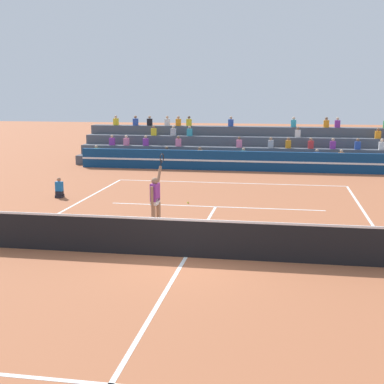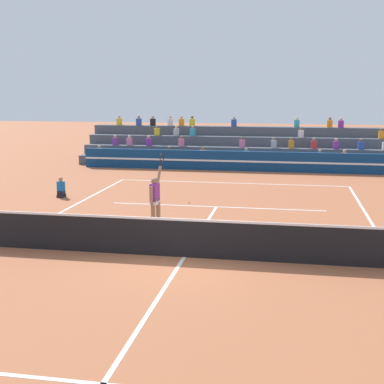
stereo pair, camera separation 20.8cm
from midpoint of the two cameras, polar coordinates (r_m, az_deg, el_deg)
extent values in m
plane|color=#AD603D|center=(14.43, -0.41, -6.96)|extent=(120.00, 120.00, 0.00)
cube|color=white|center=(25.91, 4.49, 0.96)|extent=(11.00, 0.10, 0.01)
cube|color=white|center=(8.71, -8.78, -19.61)|extent=(8.25, 0.10, 0.01)
cube|color=white|center=(20.57, 2.92, -1.58)|extent=(8.25, 0.10, 0.01)
cube|color=white|center=(14.43, -0.41, -6.95)|extent=(0.10, 12.85, 0.01)
cube|color=black|center=(14.29, -0.41, -5.05)|extent=(11.90, 0.02, 1.00)
cube|color=white|center=(14.15, -0.42, -2.99)|extent=(11.90, 0.04, 0.06)
cube|color=navy|center=(29.88, 5.32, 3.31)|extent=(18.00, 0.24, 1.10)
cube|color=white|center=(29.75, 5.29, 3.28)|extent=(18.00, 0.02, 0.10)
cube|color=#4C515B|center=(31.18, 5.52, 3.11)|extent=(19.62, 0.95, 0.55)
cube|color=black|center=(31.58, -2.21, 4.15)|extent=(0.32, 0.22, 0.44)
sphere|color=brown|center=(31.55, -2.21, 4.73)|extent=(0.18, 0.18, 0.18)
cube|color=orange|center=(31.00, 16.12, 3.61)|extent=(0.32, 0.22, 0.44)
sphere|color=tan|center=(30.97, 16.15, 4.20)|extent=(0.18, 0.18, 0.18)
cube|color=orange|center=(31.22, 1.34, 4.08)|extent=(0.32, 0.22, 0.44)
sphere|color=brown|center=(31.18, 1.34, 4.66)|extent=(0.18, 0.18, 0.18)
cube|color=#2D4CA5|center=(30.89, 13.66, 3.71)|extent=(0.32, 0.22, 0.44)
sphere|color=tan|center=(30.86, 13.68, 4.30)|extent=(0.18, 0.18, 0.18)
cube|color=#338C4C|center=(32.79, -9.66, 4.25)|extent=(0.32, 0.22, 0.44)
sphere|color=tan|center=(32.76, -9.68, 4.81)|extent=(0.18, 0.18, 0.18)
cube|color=teal|center=(30.93, 6.00, 3.96)|extent=(0.32, 0.22, 0.44)
sphere|color=tan|center=(30.89, 6.01, 4.55)|extent=(0.18, 0.18, 0.18)
cube|color=#4C515B|center=(32.08, 5.67, 3.81)|extent=(19.62, 0.95, 1.10)
cube|color=red|center=(31.76, 13.05, 4.92)|extent=(0.32, 0.22, 0.44)
sphere|color=#9E7051|center=(31.73, 13.08, 5.49)|extent=(0.18, 0.18, 0.18)
cube|color=purple|center=(33.40, -8.01, 5.36)|extent=(0.32, 0.22, 0.44)
sphere|color=tan|center=(33.38, -8.02, 5.91)|extent=(0.18, 0.18, 0.18)
cube|color=purple|center=(32.80, -4.45, 5.34)|extent=(0.32, 0.22, 0.44)
sphere|color=tan|center=(32.77, -4.46, 5.89)|extent=(0.18, 0.18, 0.18)
cube|color=orange|center=(31.73, 10.73, 5.00)|extent=(0.32, 0.22, 0.44)
sphere|color=brown|center=(31.70, 10.75, 5.58)|extent=(0.18, 0.18, 0.18)
cube|color=purple|center=(31.85, 15.29, 4.83)|extent=(0.32, 0.22, 0.44)
sphere|color=tan|center=(31.82, 15.32, 5.40)|extent=(0.18, 0.18, 0.18)
cube|color=#2D4CA5|center=(32.00, 17.76, 4.73)|extent=(0.32, 0.22, 0.44)
sphere|color=brown|center=(31.97, 17.79, 5.30)|extent=(0.18, 0.18, 0.18)
cube|color=pink|center=(31.83, 5.56, 5.16)|extent=(0.32, 0.22, 0.44)
sphere|color=brown|center=(31.81, 5.57, 5.73)|extent=(0.18, 0.18, 0.18)
cube|color=pink|center=(33.13, -6.51, 5.36)|extent=(0.32, 0.22, 0.44)
sphere|color=beige|center=(33.10, -6.52, 5.91)|extent=(0.18, 0.18, 0.18)
cube|color=#B2B2B7|center=(31.74, 8.90, 5.06)|extent=(0.32, 0.22, 0.44)
sphere|color=#9E7051|center=(31.71, 8.92, 5.64)|extent=(0.18, 0.18, 0.18)
cube|color=pink|center=(32.34, -0.96, 5.29)|extent=(0.32, 0.22, 0.44)
sphere|color=brown|center=(32.32, -0.96, 5.86)|extent=(0.18, 0.18, 0.18)
cube|color=#4C515B|center=(32.99, 5.82, 4.48)|extent=(19.62, 0.95, 1.65)
cube|color=#B2B2B7|center=(33.33, -1.50, 6.40)|extent=(0.32, 0.22, 0.44)
sphere|color=beige|center=(33.30, -1.51, 6.95)|extent=(0.18, 0.18, 0.18)
cube|color=silver|center=(32.63, 11.73, 6.09)|extent=(0.32, 0.22, 0.44)
sphere|color=brown|center=(32.61, 11.75, 6.65)|extent=(0.18, 0.18, 0.18)
cube|color=orange|center=(33.06, 19.73, 5.74)|extent=(0.32, 0.22, 0.44)
sphere|color=brown|center=(33.04, 19.77, 6.30)|extent=(0.18, 0.18, 0.18)
cube|color=teal|center=(33.13, 0.25, 6.38)|extent=(0.32, 0.22, 0.44)
sphere|color=tan|center=(33.11, 0.25, 6.93)|extent=(0.18, 0.18, 0.18)
cube|color=yellow|center=(33.60, -3.58, 6.42)|extent=(0.32, 0.22, 0.44)
sphere|color=#9E7051|center=(33.58, -3.59, 6.96)|extent=(0.18, 0.18, 0.18)
cube|color=#4C515B|center=(33.91, 5.95, 5.11)|extent=(19.62, 0.95, 2.20)
cube|color=silver|center=(34.34, -2.14, 7.44)|extent=(0.32, 0.22, 0.44)
sphere|color=tan|center=(34.32, -2.14, 7.98)|extent=(0.18, 0.18, 0.18)
cube|color=orange|center=(33.63, 14.65, 7.04)|extent=(0.32, 0.22, 0.44)
sphere|color=brown|center=(33.61, 14.67, 7.58)|extent=(0.18, 0.18, 0.18)
cube|color=#2D4CA5|center=(34.85, -5.52, 7.45)|extent=(0.32, 0.22, 0.44)
sphere|color=#9E7051|center=(34.83, -5.53, 7.98)|extent=(0.18, 0.18, 0.18)
cube|color=purple|center=(33.68, 15.77, 6.99)|extent=(0.32, 0.22, 0.44)
sphere|color=beige|center=(33.67, 15.80, 7.53)|extent=(0.18, 0.18, 0.18)
cube|color=black|center=(34.60, -4.02, 7.45)|extent=(0.32, 0.22, 0.44)
sphere|color=tan|center=(34.59, -4.03, 7.98)|extent=(0.18, 0.18, 0.18)
cube|color=yellow|center=(34.06, 0.19, 7.43)|extent=(0.32, 0.22, 0.44)
sphere|color=brown|center=(34.05, 0.19, 7.96)|extent=(0.18, 0.18, 0.18)
cube|color=teal|center=(33.54, 11.29, 7.17)|extent=(0.32, 0.22, 0.44)
sphere|color=beige|center=(33.52, 11.31, 7.71)|extent=(0.18, 0.18, 0.18)
cube|color=#2D4CA5|center=(33.70, 4.68, 7.35)|extent=(0.32, 0.22, 0.44)
sphere|color=tan|center=(33.68, 4.68, 7.90)|extent=(0.18, 0.18, 0.18)
cube|color=orange|center=(34.19, -0.95, 7.44)|extent=(0.32, 0.22, 0.44)
sphere|color=tan|center=(34.17, -0.95, 7.97)|extent=(0.18, 0.18, 0.18)
cube|color=yellow|center=(35.23, -7.59, 7.44)|extent=(0.32, 0.22, 0.44)
sphere|color=tan|center=(35.21, -7.60, 7.96)|extent=(0.18, 0.18, 0.18)
cube|color=black|center=(23.04, -13.51, -0.39)|extent=(0.28, 0.36, 0.12)
cube|color=black|center=(23.02, -13.53, -0.10)|extent=(0.28, 0.24, 0.18)
cube|color=#1966B2|center=(22.97, -13.56, 0.61)|extent=(0.30, 0.18, 0.40)
sphere|color=#9E7051|center=(22.92, -13.59, 1.33)|extent=(0.17, 0.17, 0.17)
cylinder|color=#9E7051|center=(16.99, -3.81, -2.68)|extent=(0.14, 0.14, 0.90)
cylinder|color=#9E7051|center=(17.16, -3.27, -2.55)|extent=(0.14, 0.14, 0.90)
cube|color=white|center=(16.97, -3.63, -1.01)|extent=(0.25, 0.35, 0.20)
cube|color=purple|center=(16.91, -3.65, -0.01)|extent=(0.26, 0.39, 0.56)
sphere|color=#9E7051|center=(16.85, -3.66, 1.19)|extent=(0.22, 0.22, 0.22)
cube|color=white|center=(17.11, -3.92, -3.99)|extent=(0.28, 0.16, 0.09)
cube|color=white|center=(17.27, -3.38, -3.84)|extent=(0.28, 0.16, 0.09)
cylinder|color=#9E7051|center=(16.71, -3.98, -0.36)|extent=(0.09, 0.09, 0.56)
cylinder|color=#9E7051|center=(17.14, -3.20, 1.81)|extent=(0.15, 0.35, 0.58)
cylinder|color=black|center=(17.24, -2.99, 3.08)|extent=(0.05, 0.13, 0.21)
torus|color=black|center=(17.29, -2.90, 3.65)|extent=(0.10, 0.41, 0.41)
sphere|color=#C6DB33|center=(21.14, -0.05, -1.14)|extent=(0.07, 0.07, 0.07)
camera|label=1|loc=(0.10, -89.66, 0.06)|focal=50.00mm
camera|label=2|loc=(0.10, 90.34, -0.06)|focal=50.00mm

